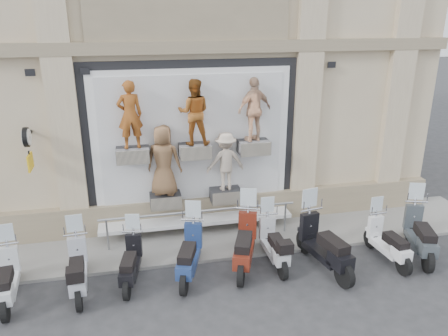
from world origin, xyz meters
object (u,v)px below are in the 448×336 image
at_px(scooter_c, 77,260).
at_px(scooter_j, 421,225).
at_px(scooter_e, 189,245).
at_px(scooter_h, 325,235).
at_px(scooter_f, 245,234).
at_px(clock_sign_bracket, 28,143).
at_px(scooter_i, 389,234).
at_px(scooter_b, 5,270).
at_px(scooter_d, 130,254).
at_px(guard_rail, 200,227).
at_px(scooter_g, 274,236).

bearing_deg(scooter_c, scooter_j, -5.98).
distance_m(scooter_e, scooter_j, 5.60).
bearing_deg(scooter_h, scooter_c, 166.28).
height_order(scooter_e, scooter_f, scooter_f).
distance_m(clock_sign_bracket, scooter_j, 9.49).
bearing_deg(scooter_c, scooter_h, -7.47).
bearing_deg(scooter_i, scooter_j, -0.51).
distance_m(scooter_f, scooter_j, 4.30).
relative_size(scooter_e, scooter_f, 0.92).
bearing_deg(scooter_h, scooter_b, 167.38).
distance_m(scooter_d, scooter_e, 1.29).
distance_m(guard_rail, scooter_b, 4.51).
distance_m(scooter_d, scooter_h, 4.38).
bearing_deg(scooter_e, guard_rail, 89.42).
bearing_deg(scooter_i, clock_sign_bracket, 160.18).
xyz_separation_m(guard_rail, scooter_j, (5.12, -1.72, 0.36)).
distance_m(scooter_h, scooter_i, 1.64).
relative_size(scooter_h, scooter_i, 1.23).
relative_size(scooter_e, scooter_i, 1.11).
distance_m(scooter_d, scooter_f, 2.60).
xyz_separation_m(clock_sign_bracket, scooter_d, (2.14, -1.86, -2.11)).
xyz_separation_m(scooter_d, scooter_h, (4.36, -0.40, 0.18)).
height_order(scooter_e, scooter_g, scooter_e).
bearing_deg(scooter_g, scooter_i, -9.29).
distance_m(scooter_b, scooter_g, 5.78).
bearing_deg(clock_sign_bracket, scooter_f, -20.69).
xyz_separation_m(scooter_c, scooter_e, (2.39, 0.07, 0.03)).
relative_size(clock_sign_bracket, scooter_e, 0.53).
relative_size(scooter_b, scooter_i, 1.03).
distance_m(scooter_e, scooter_g, 2.01).
bearing_deg(scooter_j, scooter_h, -160.26).
xyz_separation_m(clock_sign_bracket, scooter_c, (1.05, -1.96, -2.05)).
distance_m(scooter_c, scooter_h, 5.46).
relative_size(guard_rail, scooter_e, 2.61).
distance_m(scooter_e, scooter_h, 3.09).
relative_size(scooter_d, scooter_e, 0.88).
xyz_separation_m(scooter_e, scooter_j, (5.59, -0.30, 0.04)).
bearing_deg(clock_sign_bracket, scooter_e, -28.83).
distance_m(scooter_g, scooter_h, 1.16).
relative_size(scooter_c, scooter_e, 0.96).
xyz_separation_m(scooter_d, scooter_i, (5.99, -0.39, 0.02)).
xyz_separation_m(scooter_d, scooter_f, (2.60, 0.07, 0.16)).
bearing_deg(scooter_j, scooter_e, -164.92).
bearing_deg(scooter_e, clock_sign_bracket, 168.82).
bearing_deg(scooter_f, guard_rail, 143.07).
relative_size(guard_rail, scooter_j, 2.50).
bearing_deg(scooter_g, scooter_b, -177.65).
height_order(clock_sign_bracket, scooter_d, clock_sign_bracket).
bearing_deg(scooter_j, scooter_f, -167.18).
height_order(scooter_g, scooter_j, scooter_j).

